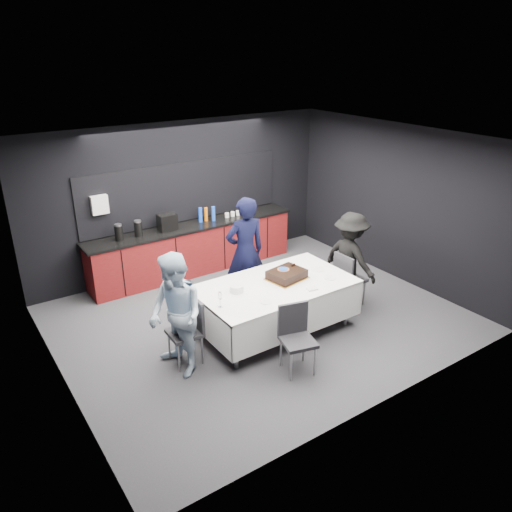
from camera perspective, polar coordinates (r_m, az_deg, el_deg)
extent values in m
plane|color=#3F3F44|center=(8.02, 0.40, -7.15)|extent=(6.00, 6.00, 0.00)
cube|color=white|center=(7.04, 0.47, 12.95)|extent=(6.00, 5.00, 0.04)
cube|color=black|center=(9.47, -8.25, 6.69)|extent=(6.00, 0.04, 2.80)
cube|color=black|center=(5.72, 14.87, -5.26)|extent=(6.00, 0.04, 2.80)
cube|color=black|center=(6.35, -22.49, -3.38)|extent=(0.04, 5.00, 2.80)
cube|color=black|center=(9.36, 15.81, 5.84)|extent=(0.04, 5.00, 2.80)
cube|color=#5C0E10|center=(9.53, -7.12, 0.79)|extent=(4.00, 0.60, 0.90)
cube|color=black|center=(9.36, -7.26, 3.45)|extent=(4.10, 0.64, 0.04)
cube|color=black|center=(9.43, -8.23, 7.24)|extent=(4.00, 0.03, 1.10)
cube|color=white|center=(8.82, -17.47, 5.62)|extent=(0.28, 0.12, 0.32)
cylinder|color=black|center=(8.81, -15.41, 2.55)|extent=(0.14, 0.14, 0.26)
cylinder|color=black|center=(8.92, -13.30, 3.02)|extent=(0.14, 0.14, 0.26)
cube|color=black|center=(9.10, -10.11, 3.84)|extent=(0.32, 0.24, 0.30)
cylinder|color=blue|center=(9.44, -6.37, 4.69)|extent=(0.07, 0.07, 0.28)
cylinder|color=orange|center=(9.49, -5.73, 4.77)|extent=(0.07, 0.07, 0.26)
cylinder|color=blue|center=(9.49, -4.89, 4.85)|extent=(0.07, 0.07, 0.28)
cylinder|color=white|center=(9.68, -3.33, 4.68)|extent=(0.08, 0.08, 0.09)
cylinder|color=white|center=(9.74, -2.68, 4.82)|extent=(0.08, 0.08, 0.09)
cylinder|color=white|center=(9.80, -2.08, 4.94)|extent=(0.08, 0.08, 0.09)
cylinder|color=#99999E|center=(8.76, -15.51, 3.44)|extent=(0.12, 0.12, 0.03)
cylinder|color=#99999E|center=(8.87, -13.39, 3.90)|extent=(0.12, 0.12, 0.03)
cylinder|color=#99999E|center=(6.72, -2.29, -10.01)|extent=(0.06, 0.06, 0.75)
cylinder|color=#99999E|center=(7.46, -6.40, -6.48)|extent=(0.06, 0.06, 0.75)
cylinder|color=#99999E|center=(7.80, 10.30, -5.33)|extent=(0.06, 0.06, 0.75)
cylinder|color=#99999E|center=(8.45, 5.62, -2.71)|extent=(0.06, 0.06, 0.75)
cube|color=white|center=(7.37, 2.19, -3.34)|extent=(2.32, 1.32, 0.04)
cube|color=white|center=(7.05, 5.30, -7.21)|extent=(2.32, 0.02, 0.55)
cube|color=white|center=(7.97, -0.61, -3.32)|extent=(2.32, 0.02, 0.55)
cube|color=white|center=(6.96, -5.57, -7.66)|extent=(0.02, 1.32, 0.55)
cube|color=white|center=(8.16, 8.70, -2.94)|extent=(0.02, 1.32, 0.55)
cube|color=gold|center=(7.53, 3.52, -2.56)|extent=(0.62, 0.54, 0.01)
cube|color=black|center=(7.50, 3.53, -2.13)|extent=(0.57, 0.49, 0.11)
cube|color=black|center=(7.48, 3.54, -1.70)|extent=(0.57, 0.49, 0.01)
cylinder|color=orange|center=(7.50, 3.14, -1.52)|extent=(0.18, 0.18, 0.00)
cylinder|color=#1649A9|center=(7.50, 3.14, -1.49)|extent=(0.15, 0.15, 0.01)
sphere|color=black|center=(7.65, 4.07, -0.90)|extent=(0.04, 0.04, 0.04)
sphere|color=black|center=(7.64, 4.37, -0.97)|extent=(0.04, 0.04, 0.04)
sphere|color=black|center=(7.61, 4.13, -1.04)|extent=(0.04, 0.04, 0.04)
cylinder|color=white|center=(7.12, -2.23, -3.73)|extent=(0.20, 0.20, 0.10)
cylinder|color=white|center=(6.87, 1.14, -5.21)|extent=(0.18, 0.18, 0.01)
cylinder|color=white|center=(7.87, 7.05, -1.51)|extent=(0.22, 0.22, 0.01)
cylinder|color=white|center=(7.62, 8.43, -2.48)|extent=(0.18, 0.18, 0.01)
cylinder|color=white|center=(7.69, 1.58, -1.97)|extent=(0.19, 0.19, 0.01)
cube|color=white|center=(7.23, 6.42, -3.76)|extent=(0.16, 0.12, 0.02)
cylinder|color=white|center=(6.76, -4.11, -5.81)|extent=(0.06, 0.06, 0.00)
cylinder|color=white|center=(6.73, -4.13, -5.35)|extent=(0.01, 0.01, 0.12)
cylinder|color=white|center=(6.68, -4.15, -4.52)|extent=(0.05, 0.05, 0.10)
cube|color=#2A2A2E|center=(6.86, -8.17, -8.72)|extent=(0.44, 0.44, 0.05)
cube|color=#2A2A2E|center=(6.80, -6.82, -6.51)|extent=(0.06, 0.42, 0.45)
cylinder|color=#99999E|center=(7.07, -9.91, -10.03)|extent=(0.03, 0.03, 0.44)
cylinder|color=#99999E|center=(6.80, -8.78, -11.40)|extent=(0.03, 0.03, 0.44)
cylinder|color=#99999E|center=(7.17, -7.37, -9.31)|extent=(0.03, 0.03, 0.44)
cylinder|color=#99999E|center=(6.91, -6.16, -10.62)|extent=(0.03, 0.03, 0.44)
cube|color=#2A2A2E|center=(8.40, 10.75, -2.63)|extent=(0.43, 0.43, 0.05)
cube|color=#2A2A2E|center=(8.17, 9.95, -1.39)|extent=(0.05, 0.42, 0.45)
cylinder|color=#99999E|center=(8.52, 12.26, -4.12)|extent=(0.03, 0.03, 0.44)
cylinder|color=#99999E|center=(8.72, 10.63, -3.31)|extent=(0.03, 0.03, 0.44)
cylinder|color=#99999E|center=(8.29, 10.64, -4.77)|extent=(0.03, 0.03, 0.44)
cylinder|color=#99999E|center=(8.50, 9.02, -3.92)|extent=(0.03, 0.03, 0.44)
cube|color=#2A2A2E|center=(6.64, 4.84, -9.73)|extent=(0.51, 0.51, 0.05)
cube|color=#2A2A2E|center=(6.66, 4.23, -7.10)|extent=(0.42, 0.14, 0.45)
cylinder|color=#99999E|center=(6.58, 4.02, -12.46)|extent=(0.03, 0.03, 0.44)
cylinder|color=#99999E|center=(6.71, 6.74, -11.82)|extent=(0.03, 0.03, 0.44)
cylinder|color=#99999E|center=(6.84, 2.85, -10.91)|extent=(0.03, 0.03, 0.44)
cylinder|color=#99999E|center=(6.96, 5.48, -10.34)|extent=(0.03, 0.03, 0.44)
imported|color=black|center=(8.10, -1.25, 0.48)|extent=(0.72, 0.52, 1.85)
imported|color=silver|center=(6.50, -9.13, -6.73)|extent=(0.71, 0.87, 1.68)
imported|color=black|center=(8.37, 10.69, -0.25)|extent=(0.67, 1.06, 1.56)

